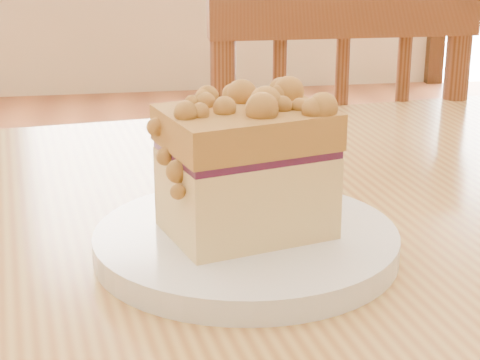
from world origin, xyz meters
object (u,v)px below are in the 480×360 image
object	(u,v)px
cafe_table_main	(325,319)
cake_slice	(243,161)
cafe_chair_main	(313,250)
plate	(246,243)

from	to	relation	value
cafe_table_main	cake_slice	world-z (taller)	cake_slice
cafe_table_main	cake_slice	distance (m)	0.21
cafe_table_main	cafe_chair_main	xyz separation A→B (m)	(0.14, 0.57, -0.19)
cafe_table_main	cafe_chair_main	size ratio (longest dim) A/B	1.39
cafe_table_main	cafe_chair_main	distance (m)	0.62
plate	cake_slice	size ratio (longest dim) A/B	1.68
cafe_table_main	plate	size ratio (longest dim) A/B	5.17
cafe_table_main	cake_slice	bearing A→B (deg)	-151.11
plate	cafe_table_main	bearing A→B (deg)	36.05
cafe_chair_main	cake_slice	xyz separation A→B (m)	(-0.22, -0.64, 0.37)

